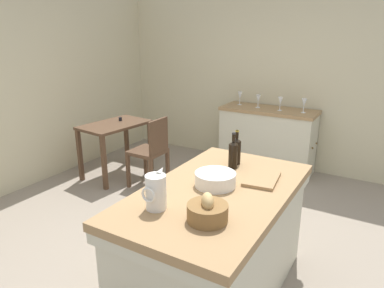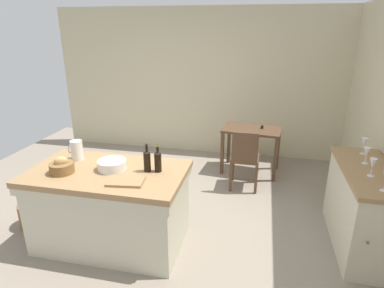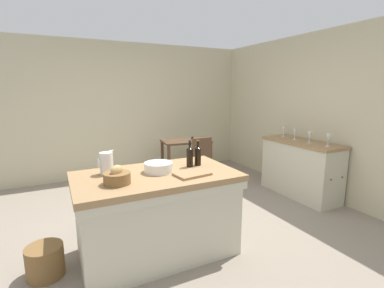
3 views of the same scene
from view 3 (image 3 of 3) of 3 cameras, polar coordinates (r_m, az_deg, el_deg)
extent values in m
plane|color=gray|center=(3.69, -3.74, -16.46)|extent=(6.76, 6.76, 0.00)
cube|color=beige|center=(5.77, -14.00, 6.74)|extent=(5.32, 0.12, 2.60)
cube|color=beige|center=(4.91, 25.43, 5.30)|extent=(0.12, 5.20, 2.60)
cube|color=#99754C|center=(2.87, -7.30, -6.55)|extent=(1.61, 0.93, 0.06)
cube|color=beige|center=(2.89, -7.27, -7.88)|extent=(1.59, 0.91, 0.08)
cube|color=beige|center=(3.03, -7.10, -14.42)|extent=(1.53, 0.85, 0.81)
cube|color=#99754C|center=(4.76, 21.56, 0.30)|extent=(0.52, 1.30, 0.04)
cube|color=beige|center=(4.86, 21.19, -4.91)|extent=(0.49, 1.27, 0.85)
sphere|color=brown|center=(4.37, 26.52, -6.53)|extent=(0.03, 0.03, 0.03)
sphere|color=brown|center=(4.55, 28.32, -6.01)|extent=(0.03, 0.03, 0.03)
cube|color=#513826|center=(5.42, -1.25, 0.61)|extent=(0.96, 0.66, 0.04)
cube|color=#513826|center=(5.15, -4.73, -4.18)|extent=(0.06, 0.06, 0.70)
cube|color=#513826|center=(5.42, 3.77, -3.40)|extent=(0.06, 0.06, 0.70)
cube|color=#513826|center=(5.61, -6.06, -2.94)|extent=(0.06, 0.06, 0.70)
cube|color=#513826|center=(5.86, 1.84, -2.28)|extent=(0.06, 0.06, 0.70)
cylinder|color=black|center=(5.51, 0.06, 1.23)|extent=(0.04, 0.04, 0.05)
cube|color=#513826|center=(4.94, 1.03, -3.49)|extent=(0.40, 0.40, 0.04)
cube|color=#513826|center=(4.73, 2.05, -1.26)|extent=(0.36, 0.03, 0.42)
cube|color=#513826|center=(5.23, 1.87, -5.39)|extent=(0.04, 0.04, 0.44)
cube|color=#513826|center=(5.08, -1.73, -5.91)|extent=(0.04, 0.04, 0.44)
cube|color=#513826|center=(4.93, 3.86, -6.44)|extent=(0.04, 0.04, 0.44)
cube|color=#513826|center=(4.77, 0.10, -7.04)|extent=(0.04, 0.04, 0.44)
cylinder|color=silver|center=(2.91, -17.03, -3.79)|extent=(0.13, 0.13, 0.22)
cone|color=silver|center=(2.89, -16.03, -1.37)|extent=(0.07, 0.04, 0.06)
torus|color=silver|center=(2.90, -18.51, -3.72)|extent=(0.02, 0.10, 0.10)
cylinder|color=silver|center=(2.89, -6.83, -4.73)|extent=(0.29, 0.29, 0.10)
cylinder|color=brown|center=(2.61, -15.03, -6.75)|extent=(0.24, 0.24, 0.10)
ellipsoid|color=tan|center=(2.59, -15.11, -5.23)|extent=(0.15, 0.13, 0.10)
cube|color=#99754C|center=(2.78, 0.04, -6.14)|extent=(0.36, 0.27, 0.02)
cylinder|color=black|center=(3.11, 1.19, -2.60)|extent=(0.07, 0.07, 0.19)
cone|color=black|center=(3.09, 1.19, -0.64)|extent=(0.07, 0.07, 0.02)
cylinder|color=black|center=(3.08, 1.20, 0.20)|extent=(0.03, 0.03, 0.07)
cylinder|color=#B29933|center=(3.08, 1.20, 0.71)|extent=(0.03, 0.03, 0.01)
cylinder|color=black|center=(3.05, -0.46, -2.84)|extent=(0.07, 0.07, 0.20)
cone|color=black|center=(3.02, -0.46, -0.77)|extent=(0.07, 0.07, 0.02)
cylinder|color=black|center=(3.02, -0.46, 0.11)|extent=(0.03, 0.03, 0.07)
cylinder|color=black|center=(3.01, -0.46, 0.66)|extent=(0.03, 0.03, 0.01)
cylinder|color=white|center=(4.46, 25.91, -0.42)|extent=(0.06, 0.06, 0.00)
cylinder|color=white|center=(4.45, 25.95, 0.07)|extent=(0.01, 0.01, 0.07)
cone|color=white|center=(4.44, 26.05, 1.23)|extent=(0.07, 0.07, 0.11)
cylinder|color=white|center=(4.63, 22.74, 0.22)|extent=(0.06, 0.06, 0.00)
cylinder|color=white|center=(4.62, 22.78, 0.68)|extent=(0.01, 0.01, 0.07)
cone|color=white|center=(4.61, 22.86, 1.78)|extent=(0.07, 0.07, 0.11)
cylinder|color=white|center=(4.86, 20.13, 0.89)|extent=(0.06, 0.06, 0.00)
cylinder|color=white|center=(4.86, 20.16, 1.33)|extent=(0.01, 0.01, 0.07)
cone|color=white|center=(4.84, 20.23, 2.35)|extent=(0.07, 0.07, 0.10)
cylinder|color=white|center=(5.10, 18.13, 1.47)|extent=(0.06, 0.06, 0.00)
cylinder|color=white|center=(5.10, 18.16, 1.90)|extent=(0.01, 0.01, 0.07)
cone|color=white|center=(5.09, 18.22, 2.92)|extent=(0.07, 0.07, 0.11)
cylinder|color=brown|center=(3.10, -27.77, -20.39)|extent=(0.33, 0.33, 0.30)
camera|label=1|loc=(1.97, -63.92, 11.54)|focal=33.15mm
camera|label=2|loc=(2.46, 71.10, 16.97)|focal=30.37mm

